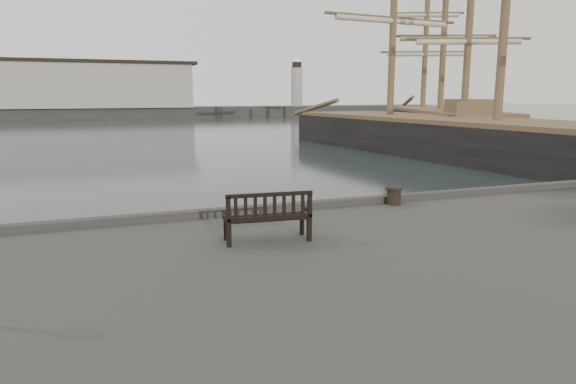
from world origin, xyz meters
name	(u,v)px	position (x,y,z in m)	size (l,w,h in m)	color
ground	(229,274)	(0.00, 0.00, 0.00)	(400.00, 400.00, 0.00)	black
breakwater	(84,95)	(-4.56, 92.00, 4.30)	(140.00, 9.50, 12.20)	#383530
bench	(267,226)	(0.18, -2.60, 1.88)	(1.76, 0.75, 0.99)	black
bollard_right	(394,196)	(4.41, -0.50, 1.80)	(0.46, 0.46, 0.48)	black
tall_ship_main	(495,150)	(22.15, 15.28, 0.78)	(12.34, 41.82, 30.90)	black
tall_ship_far	(439,129)	(31.43, 33.81, 0.87)	(18.23, 31.07, 26.53)	black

